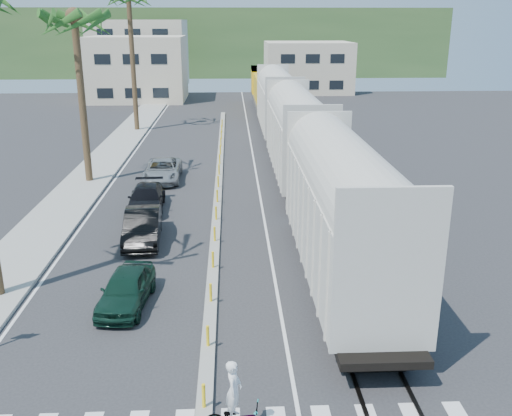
{
  "coord_description": "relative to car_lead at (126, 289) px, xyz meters",
  "views": [
    {
      "loc": [
        0.81,
        -13.75,
        9.91
      ],
      "look_at": [
        1.89,
        10.19,
        2.0
      ],
      "focal_mm": 40.0,
      "sensor_mm": 36.0,
      "label": 1
    }
  ],
  "objects": [
    {
      "name": "freight_train",
      "position": [
        8.05,
        22.11,
        2.24
      ],
      "size": [
        3.0,
        60.94,
        5.85
      ],
      "color": "beige",
      "rests_on": "ground"
    },
    {
      "name": "car_third",
      "position": [
        -0.78,
        11.02,
        0.0
      ],
      "size": [
        2.27,
        4.77,
        1.34
      ],
      "primitive_type": "imported",
      "rotation": [
        0.0,
        0.0,
        0.04
      ],
      "color": "black",
      "rests_on": "ground"
    },
    {
      "name": "rails",
      "position": [
        8.05,
        22.9,
        -0.63
      ],
      "size": [
        1.56,
        100.0,
        0.06
      ],
      "color": "black",
      "rests_on": "ground"
    },
    {
      "name": "median",
      "position": [
        3.05,
        14.86,
        -0.58
      ],
      "size": [
        0.45,
        60.0,
        0.85
      ],
      "color": "gray",
      "rests_on": "ground"
    },
    {
      "name": "car_second",
      "position": [
        -0.32,
        6.37,
        0.09
      ],
      "size": [
        2.24,
        4.81,
        1.51
      ],
      "primitive_type": "imported",
      "rotation": [
        0.0,
        0.0,
        0.07
      ],
      "color": "black",
      "rests_on": "ground"
    },
    {
      "name": "hillside",
      "position": [
        3.05,
        94.9,
        5.34
      ],
      "size": [
        80.0,
        20.0,
        12.0
      ],
      "primitive_type": "cube",
      "color": "#385628",
      "rests_on": "ground"
    },
    {
      "name": "buildings",
      "position": [
        -3.36,
        66.55,
        3.7
      ],
      "size": [
        38.0,
        27.0,
        10.0
      ],
      "color": "beige",
      "rests_on": "ground"
    },
    {
      "name": "cyclist",
      "position": [
        3.92,
        -7.05,
        0.01
      ],
      "size": [
        1.16,
        1.93,
        2.13
      ],
      "rotation": [
        0.0,
        0.0,
        1.41
      ],
      "color": "#9EA0A5",
      "rests_on": "ground"
    },
    {
      "name": "car_lead",
      "position": [
        0.0,
        0.0,
        0.0
      ],
      "size": [
        2.29,
        4.19,
        1.33
      ],
      "primitive_type": "imported",
      "rotation": [
        0.0,
        0.0,
        -0.09
      ],
      "color": "#0F2E22",
      "rests_on": "ground"
    },
    {
      "name": "ground",
      "position": [
        3.05,
        -5.1,
        -0.66
      ],
      "size": [
        140.0,
        140.0,
        0.0
      ],
      "primitive_type": "plane",
      "color": "#28282B",
      "rests_on": "ground"
    },
    {
      "name": "sidewalk",
      "position": [
        -5.45,
        19.9,
        -0.59
      ],
      "size": [
        3.0,
        90.0,
        0.15
      ],
      "primitive_type": "cube",
      "color": "gray",
      "rests_on": "ground"
    },
    {
      "name": "lane_markings",
      "position": [
        0.9,
        19.9,
        -0.66
      ],
      "size": [
        9.42,
        90.0,
        0.01
      ],
      "color": "silver",
      "rests_on": "ground"
    },
    {
      "name": "car_rear",
      "position": [
        -0.57,
        17.15,
        0.02
      ],
      "size": [
        2.4,
        4.98,
        1.37
      ],
      "primitive_type": "imported",
      "rotation": [
        0.0,
        0.0,
        0.01
      ],
      "color": "#9B9EA0",
      "rests_on": "ground"
    },
    {
      "name": "palm_trees",
      "position": [
        -5.05,
        17.6,
        10.14
      ],
      "size": [
        3.5,
        37.2,
        13.75
      ],
      "color": "brown",
      "rests_on": "ground"
    }
  ]
}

